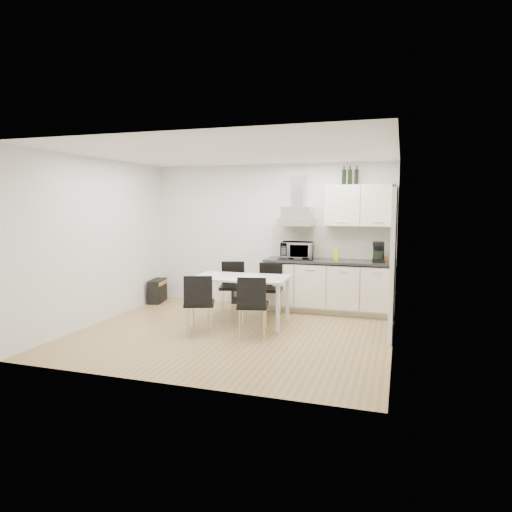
{
  "coord_description": "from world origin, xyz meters",
  "views": [
    {
      "loc": [
        2.31,
        -6.1,
        1.89
      ],
      "look_at": [
        0.24,
        0.4,
        1.1
      ],
      "focal_mm": 32.0,
      "sensor_mm": 36.0,
      "label": 1
    }
  ],
  "objects_px": {
    "dining_table": "(241,281)",
    "chair_near_right": "(253,306)",
    "chair_far_right": "(269,290)",
    "guitar_amp": "(157,291)",
    "kitchenette": "(332,265)",
    "chair_near_left": "(199,304)",
    "chair_far_left": "(232,288)",
    "floor_speaker": "(237,295)"
  },
  "relations": [
    {
      "from": "kitchenette",
      "to": "floor_speaker",
      "type": "distance_m",
      "value": 1.94
    },
    {
      "from": "chair_far_right",
      "to": "chair_near_left",
      "type": "distance_m",
      "value": 1.5
    },
    {
      "from": "kitchenette",
      "to": "floor_speaker",
      "type": "xyz_separation_m",
      "value": [
        -1.81,
        0.17,
        -0.68
      ]
    },
    {
      "from": "kitchenette",
      "to": "chair_near_right",
      "type": "bearing_deg",
      "value": -115.12
    },
    {
      "from": "kitchenette",
      "to": "guitar_amp",
      "type": "xyz_separation_m",
      "value": [
        -3.31,
        -0.2,
        -0.61
      ]
    },
    {
      "from": "chair_far_left",
      "to": "chair_far_right",
      "type": "xyz_separation_m",
      "value": [
        0.66,
        0.02,
        0.0
      ]
    },
    {
      "from": "chair_far_right",
      "to": "chair_near_left",
      "type": "xyz_separation_m",
      "value": [
        -0.67,
        -1.35,
        0.0
      ]
    },
    {
      "from": "dining_table",
      "to": "floor_speaker",
      "type": "xyz_separation_m",
      "value": [
        -0.57,
        1.37,
        -0.52
      ]
    },
    {
      "from": "dining_table",
      "to": "chair_near_right",
      "type": "distance_m",
      "value": 0.76
    },
    {
      "from": "chair_near_right",
      "to": "floor_speaker",
      "type": "xyz_separation_m",
      "value": [
        -0.97,
        1.97,
        -0.29
      ]
    },
    {
      "from": "dining_table",
      "to": "chair_near_right",
      "type": "relative_size",
      "value": 1.69
    },
    {
      "from": "chair_far_right",
      "to": "chair_near_right",
      "type": "distance_m",
      "value": 1.25
    },
    {
      "from": "kitchenette",
      "to": "chair_far_right",
      "type": "relative_size",
      "value": 2.86
    },
    {
      "from": "chair_far_left",
      "to": "guitar_amp",
      "type": "relative_size",
      "value": 1.58
    },
    {
      "from": "chair_near_left",
      "to": "guitar_amp",
      "type": "height_order",
      "value": "chair_near_left"
    },
    {
      "from": "chair_far_right",
      "to": "floor_speaker",
      "type": "relative_size",
      "value": 2.87
    },
    {
      "from": "chair_far_right",
      "to": "floor_speaker",
      "type": "distance_m",
      "value": 1.16
    },
    {
      "from": "dining_table",
      "to": "chair_far_right",
      "type": "bearing_deg",
      "value": 63.47
    },
    {
      "from": "guitar_amp",
      "to": "kitchenette",
      "type": "bearing_deg",
      "value": -7.37
    },
    {
      "from": "chair_far_right",
      "to": "guitar_amp",
      "type": "distance_m",
      "value": 2.38
    },
    {
      "from": "kitchenette",
      "to": "chair_far_left",
      "type": "distance_m",
      "value": 1.77
    },
    {
      "from": "kitchenette",
      "to": "chair_far_left",
      "type": "height_order",
      "value": "kitchenette"
    },
    {
      "from": "chair_near_right",
      "to": "kitchenette",
      "type": "bearing_deg",
      "value": 52.57
    },
    {
      "from": "kitchenette",
      "to": "chair_near_right",
      "type": "height_order",
      "value": "kitchenette"
    },
    {
      "from": "chair_far_right",
      "to": "floor_speaker",
      "type": "bearing_deg",
      "value": -48.42
    },
    {
      "from": "chair_far_left",
      "to": "chair_near_right",
      "type": "distance_m",
      "value": 1.45
    },
    {
      "from": "chair_far_left",
      "to": "guitar_amp",
      "type": "xyz_separation_m",
      "value": [
        -1.68,
        0.39,
        -0.22
      ]
    },
    {
      "from": "chair_far_right",
      "to": "floor_speaker",
      "type": "height_order",
      "value": "chair_far_right"
    },
    {
      "from": "chair_far_left",
      "to": "guitar_amp",
      "type": "height_order",
      "value": "chair_far_left"
    },
    {
      "from": "chair_far_left",
      "to": "chair_far_right",
      "type": "distance_m",
      "value": 0.66
    },
    {
      "from": "chair_near_left",
      "to": "chair_near_right",
      "type": "xyz_separation_m",
      "value": [
        0.78,
        0.1,
        0.0
      ]
    },
    {
      "from": "dining_table",
      "to": "chair_far_right",
      "type": "distance_m",
      "value": 0.73
    },
    {
      "from": "chair_near_right",
      "to": "floor_speaker",
      "type": "distance_m",
      "value": 2.22
    },
    {
      "from": "chair_far_left",
      "to": "floor_speaker",
      "type": "bearing_deg",
      "value": -91.02
    },
    {
      "from": "chair_near_left",
      "to": "floor_speaker",
      "type": "relative_size",
      "value": 2.87
    },
    {
      "from": "chair_far_right",
      "to": "chair_far_left",
      "type": "bearing_deg",
      "value": -5.92
    },
    {
      "from": "dining_table",
      "to": "chair_near_left",
      "type": "relative_size",
      "value": 1.69
    },
    {
      "from": "floor_speaker",
      "to": "chair_far_right",
      "type": "bearing_deg",
      "value": -50.38
    },
    {
      "from": "chair_far_right",
      "to": "floor_speaker",
      "type": "xyz_separation_m",
      "value": [
        -0.85,
        0.73,
        -0.29
      ]
    },
    {
      "from": "chair_near_left",
      "to": "chair_near_right",
      "type": "distance_m",
      "value": 0.79
    },
    {
      "from": "chair_far_right",
      "to": "guitar_amp",
      "type": "height_order",
      "value": "chair_far_right"
    },
    {
      "from": "kitchenette",
      "to": "chair_near_left",
      "type": "xyz_separation_m",
      "value": [
        -1.63,
        -1.91,
        -0.39
      ]
    }
  ]
}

